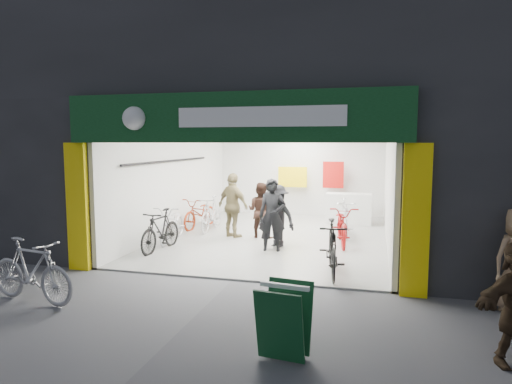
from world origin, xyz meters
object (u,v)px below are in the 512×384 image
at_px(parked_bike, 31,270).
at_px(sandwich_board, 284,319).
at_px(bike_right_front, 332,248).
at_px(bike_left_front, 173,224).

bearing_deg(parked_bike, sandwich_board, -91.58).
bearing_deg(bike_right_front, sandwich_board, -101.82).
height_order(parked_bike, sandwich_board, parked_bike).
relative_size(bike_right_front, sandwich_board, 2.01).
height_order(bike_right_front, parked_bike, bike_right_front).
bearing_deg(bike_left_front, parked_bike, -101.10).
distance_m(parked_bike, sandwich_board, 4.45).
bearing_deg(sandwich_board, bike_right_front, 93.22).
bearing_deg(bike_right_front, bike_left_front, 147.37).
distance_m(bike_left_front, parked_bike, 4.72).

